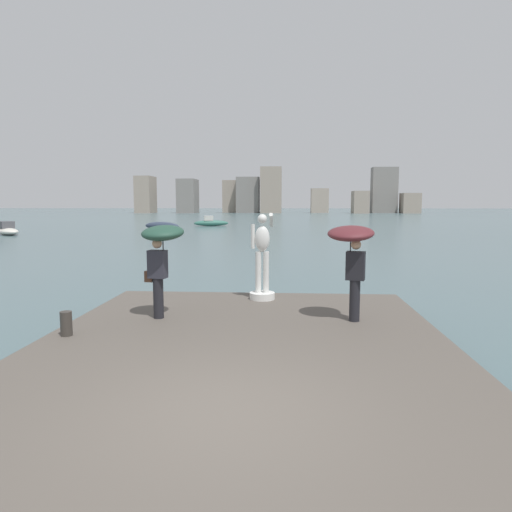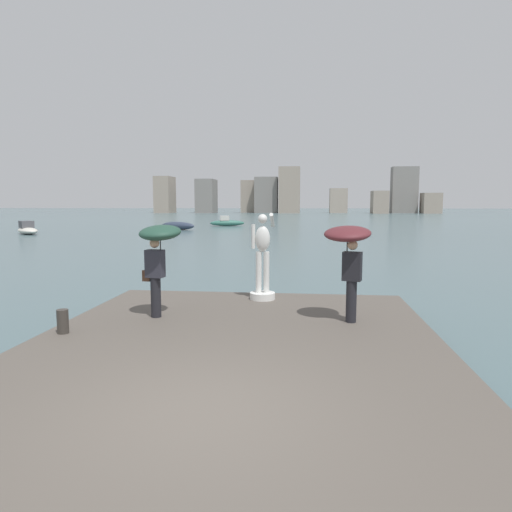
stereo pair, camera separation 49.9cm
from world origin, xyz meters
TOP-DOWN VIEW (x-y plane):
  - ground_plane at (0.00, 40.00)m, footprint 400.00×400.00m
  - pier at (0.00, 2.15)m, footprint 7.52×10.31m
  - statue_white_figure at (0.15, 6.47)m, footprint 0.65×0.89m
  - onlooker_left at (-1.91, 4.37)m, footprint 1.06×1.09m
  - onlooker_right at (2.14, 4.43)m, footprint 1.21×1.23m
  - mooring_bollard at (-3.36, 2.93)m, footprint 0.22×0.22m
  - boat_near at (-24.48, 34.71)m, footprint 3.88×3.79m
  - boat_mid at (-12.56, 43.04)m, footprint 4.58×3.05m
  - boat_rightward at (-8.64, 51.38)m, footprint 4.37×1.92m
  - distant_skyline at (-4.46, 126.07)m, footprint 78.99×12.11m

SIDE VIEW (x-z plane):
  - ground_plane at x=0.00m, z-range 0.00..0.00m
  - pier at x=0.00m, z-range 0.00..0.40m
  - boat_mid at x=-12.56m, z-range 0.00..0.85m
  - boat_near at x=-24.48m, z-range -0.18..1.03m
  - boat_rightward at x=-8.64m, z-range -0.19..1.09m
  - mooring_bollard at x=-3.36m, z-range 0.40..0.86m
  - statue_white_figure at x=0.15m, z-range 0.19..2.43m
  - onlooker_left at x=-1.91m, z-range 0.93..2.99m
  - onlooker_right at x=2.14m, z-range 0.95..3.01m
  - distant_skyline at x=-4.46m, z-range -1.25..11.57m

